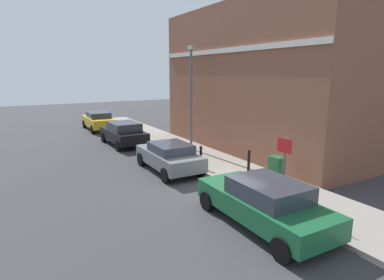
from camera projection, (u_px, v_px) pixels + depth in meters
The scene contains 12 objects.
ground at pixel (221, 191), 12.16m from camera, with size 80.00×80.00×0.00m, color #38383A.
sidewalk at pixel (186, 151), 18.10m from camera, with size 2.80×30.00×0.15m, color gray.
corner_building at pixel (272, 80), 18.34m from camera, with size 6.97×12.90×8.01m.
car_green at pixel (264, 202), 9.23m from camera, with size 2.00×4.51×1.43m.
car_grey at pixel (169, 156), 14.46m from camera, with size 1.92×3.96×1.33m.
car_black at pixel (124, 133), 19.75m from camera, with size 2.01×4.09×1.44m.
car_yellow at pixel (99, 120), 25.02m from camera, with size 1.90×4.11×1.42m.
utility_cabinet at pixel (276, 172), 12.21m from camera, with size 0.46×0.61×1.15m.
bollard_near_cabinet at pixel (249, 161), 13.73m from camera, with size 0.14×0.14×1.04m.
bollard_far_kerb at pixel (201, 156), 14.49m from camera, with size 0.14×0.14×1.04m.
street_sign at pixel (284, 162), 10.03m from camera, with size 0.08×0.60×2.30m.
lamppost at pixel (191, 94), 17.49m from camera, with size 0.20×0.44×5.72m.
Camera 1 is at (-6.73, -9.38, 4.44)m, focal length 29.65 mm.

